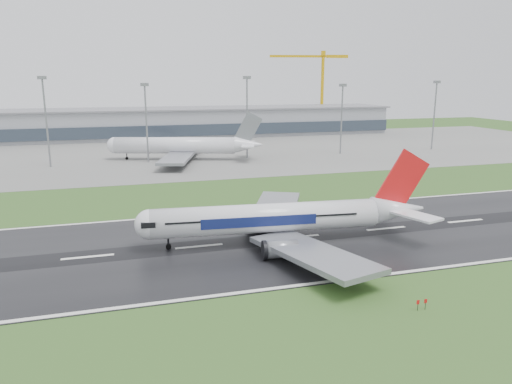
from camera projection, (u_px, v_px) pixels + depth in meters
name	position (u px, v px, depth m)	size (l,w,h in m)	color
ground	(298.00, 237.00, 95.79)	(520.00, 520.00, 0.00)	#2A4E1C
runway	(298.00, 237.00, 95.77)	(400.00, 45.00, 0.10)	black
apron	(197.00, 151.00, 212.64)	(400.00, 130.00, 0.08)	slate
terminal	(179.00, 123.00, 267.03)	(240.00, 36.00, 15.00)	gray
main_airliner	(287.00, 200.00, 91.00)	(56.95, 54.24, 16.81)	silver
parked_airliner	(181.00, 137.00, 187.06)	(62.21, 57.92, 18.23)	silver
tower_crane	(322.00, 91.00, 302.56)	(49.26, 2.69, 48.28)	#D8A00A
floodmast_1	(47.00, 124.00, 170.09)	(0.64, 0.64, 31.06)	gray
floodmast_2	(147.00, 125.00, 179.84)	(0.64, 0.64, 28.60)	gray
floodmast_3	(247.00, 119.00, 190.22)	(0.64, 0.64, 31.22)	gray
floodmast_4	(341.00, 121.00, 201.82)	(0.64, 0.64, 28.19)	gray
floodmast_5	(434.00, 117.00, 214.08)	(0.64, 0.64, 29.44)	gray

